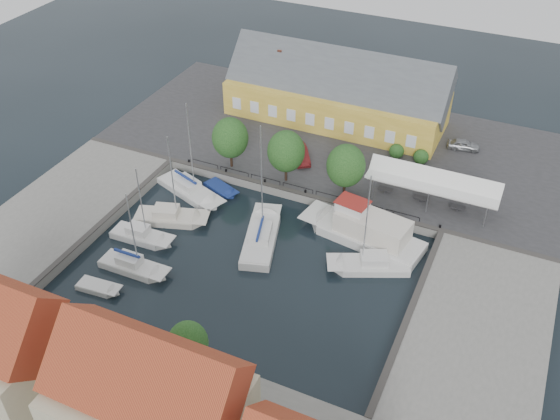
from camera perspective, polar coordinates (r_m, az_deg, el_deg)
name	(u,v)px	position (r m, az deg, el deg)	size (l,w,h in m)	color
ground	(255,255)	(62.58, -2.29, -4.12)	(140.00, 140.00, 0.00)	black
north_quay	(336,142)	(79.52, 5.12, 6.17)	(56.00, 26.00, 1.00)	#2D2D30
west_quay	(66,207)	(71.80, -18.97, 0.26)	(12.00, 24.00, 1.00)	slate
east_quay	(475,335)	(56.91, 17.38, -10.85)	(12.00, 24.00, 1.00)	slate
south_bank	(131,418)	(50.64, -13.46, -17.98)	(56.00, 14.00, 1.00)	slate
quay_edge_fittings	(275,220)	(65.18, -0.44, -0.92)	(56.00, 24.72, 0.40)	#383533
warehouse	(333,93)	(82.83, 4.88, 10.62)	(28.56, 14.00, 9.55)	gold
tent_canopy	(433,183)	(68.06, 13.84, 2.44)	(14.00, 4.00, 2.83)	white
quay_trees	(286,151)	(69.10, 0.56, 5.39)	(18.20, 4.20, 6.30)	black
car_silver	(464,145)	(79.71, 16.44, 5.74)	(1.56, 3.87, 1.32)	#93979A
car_red	(301,154)	(74.50, 1.90, 5.13)	(1.63, 4.68, 1.54)	maroon
center_sailboat	(261,238)	(63.93, -1.73, -2.62)	(5.68, 10.29, 13.57)	silver
trawler	(366,232)	(64.26, 7.87, -2.03)	(13.72, 6.05, 5.00)	silver
east_boat_a	(370,266)	(61.55, 8.24, -5.08)	(8.36, 5.71, 11.45)	silver
west_boat_a	(190,191)	(71.44, -8.24, 1.71)	(9.62, 5.68, 12.32)	silver
west_boat_b	(170,218)	(67.73, -10.02, -0.75)	(8.37, 5.04, 10.98)	beige
west_boat_c	(141,237)	(65.81, -12.55, -2.44)	(6.93, 2.46, 9.46)	silver
west_boat_d	(133,268)	(62.38, -13.27, -5.14)	(7.35, 2.30, 9.93)	silver
launch_sw	(99,289)	(61.29, -16.24, -6.92)	(4.45, 1.96, 0.98)	silver
launch_nw	(221,190)	(71.57, -5.43, 1.86)	(4.77, 3.29, 0.88)	navy
townhouses	(124,407)	(44.62, -14.09, -17.08)	(36.30, 8.50, 12.00)	#BBB290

